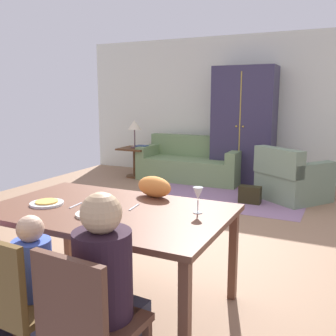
{
  "coord_description": "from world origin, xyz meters",
  "views": [
    {
      "loc": [
        1.7,
        -3.77,
        1.57
      ],
      "look_at": [
        0.06,
        -0.35,
        0.85
      ],
      "focal_mm": 40.58,
      "sensor_mm": 36.0,
      "label": 1
    }
  ],
  "objects_px": {
    "plate_near_man": "(47,203)",
    "handbag": "(250,195)",
    "dining_chair_child": "(14,300)",
    "person_woman": "(108,301)",
    "cat": "(154,187)",
    "book_lower": "(143,147)",
    "couch": "(192,164)",
    "side_table": "(135,158)",
    "dining_table": "(109,217)",
    "wine_glass": "(198,195)",
    "plate_near_child": "(94,214)",
    "book_upper": "(142,146)",
    "dining_chair_woman": "(87,322)",
    "armchair": "(291,180)",
    "armoire": "(244,125)",
    "person_child": "(39,296)",
    "table_lamp": "(134,126)"
  },
  "relations": [
    {
      "from": "armchair",
      "to": "side_table",
      "type": "distance_m",
      "value": 3.06
    },
    {
      "from": "person_woman",
      "to": "table_lamp",
      "type": "bearing_deg",
      "value": 119.08
    },
    {
      "from": "person_woman",
      "to": "book_upper",
      "type": "bearing_deg",
      "value": 117.61
    },
    {
      "from": "armchair",
      "to": "book_lower",
      "type": "bearing_deg",
      "value": 170.62
    },
    {
      "from": "person_woman",
      "to": "armoire",
      "type": "distance_m",
      "value": 5.42
    },
    {
      "from": "plate_near_man",
      "to": "handbag",
      "type": "xyz_separation_m",
      "value": [
        0.77,
        3.35,
        -0.64
      ]
    },
    {
      "from": "dining_table",
      "to": "armchair",
      "type": "distance_m",
      "value": 3.79
    },
    {
      "from": "dining_chair_woman",
      "to": "book_upper",
      "type": "bearing_deg",
      "value": 116.72
    },
    {
      "from": "plate_near_man",
      "to": "plate_near_child",
      "type": "xyz_separation_m",
      "value": [
        0.48,
        -0.06,
        0.0
      ]
    },
    {
      "from": "plate_near_child",
      "to": "handbag",
      "type": "bearing_deg",
      "value": 85.17
    },
    {
      "from": "plate_near_child",
      "to": "wine_glass",
      "type": "height_order",
      "value": "wine_glass"
    },
    {
      "from": "person_child",
      "to": "dining_chair_woman",
      "type": "height_order",
      "value": "person_child"
    },
    {
      "from": "couch",
      "to": "table_lamp",
      "type": "xyz_separation_m",
      "value": [
        -1.1,
        -0.26,
        0.71
      ]
    },
    {
      "from": "wine_glass",
      "to": "couch",
      "type": "xyz_separation_m",
      "value": [
        -1.75,
        4.21,
        -0.59
      ]
    },
    {
      "from": "plate_near_child",
      "to": "wine_glass",
      "type": "bearing_deg",
      "value": 29.78
    },
    {
      "from": "cat",
      "to": "book_lower",
      "type": "relative_size",
      "value": 1.45
    },
    {
      "from": "table_lamp",
      "to": "couch",
      "type": "bearing_deg",
      "value": 13.24
    },
    {
      "from": "dining_chair_child",
      "to": "person_child",
      "type": "relative_size",
      "value": 0.94
    },
    {
      "from": "dining_table",
      "to": "armoire",
      "type": "relative_size",
      "value": 0.83
    },
    {
      "from": "plate_near_child",
      "to": "armoire",
      "type": "height_order",
      "value": "armoire"
    },
    {
      "from": "plate_near_child",
      "to": "book_upper",
      "type": "relative_size",
      "value": 1.14
    },
    {
      "from": "plate_near_man",
      "to": "dining_chair_woman",
      "type": "bearing_deg",
      "value": -39.09
    },
    {
      "from": "dining_chair_child",
      "to": "book_upper",
      "type": "distance_m",
      "value": 5.45
    },
    {
      "from": "side_table",
      "to": "plate_near_child",
      "type": "bearing_deg",
      "value": -62.8
    },
    {
      "from": "dining_chair_child",
      "to": "person_woman",
      "type": "height_order",
      "value": "person_woman"
    },
    {
      "from": "couch",
      "to": "side_table",
      "type": "xyz_separation_m",
      "value": [
        -1.1,
        -0.26,
        0.08
      ]
    },
    {
      "from": "plate_near_child",
      "to": "dining_chair_woman",
      "type": "distance_m",
      "value": 0.9
    },
    {
      "from": "dining_table",
      "to": "person_woman",
      "type": "xyz_separation_m",
      "value": [
        0.48,
        -0.72,
        -0.18
      ]
    },
    {
      "from": "plate_near_man",
      "to": "handbag",
      "type": "height_order",
      "value": "plate_near_man"
    },
    {
      "from": "dining_chair_child",
      "to": "dining_table",
      "type": "bearing_deg",
      "value": 89.74
    },
    {
      "from": "dining_chair_woman",
      "to": "person_woman",
      "type": "height_order",
      "value": "person_woman"
    },
    {
      "from": "dining_table",
      "to": "person_child",
      "type": "xyz_separation_m",
      "value": [
        0.0,
        -0.73,
        -0.26
      ]
    },
    {
      "from": "wine_glass",
      "to": "dining_table",
      "type": "bearing_deg",
      "value": -164.04
    },
    {
      "from": "plate_near_man",
      "to": "table_lamp",
      "type": "bearing_deg",
      "value": 112.2
    },
    {
      "from": "armchair",
      "to": "book_upper",
      "type": "height_order",
      "value": "armchair"
    },
    {
      "from": "side_table",
      "to": "wine_glass",
      "type": "bearing_deg",
      "value": -54.24
    },
    {
      "from": "couch",
      "to": "plate_near_child",
      "type": "bearing_deg",
      "value": -76.27
    },
    {
      "from": "book_upper",
      "to": "cat",
      "type": "bearing_deg",
      "value": -59.18
    },
    {
      "from": "person_child",
      "to": "couch",
      "type": "bearing_deg",
      "value": 102.33
    },
    {
      "from": "table_lamp",
      "to": "book_lower",
      "type": "xyz_separation_m",
      "value": [
        0.18,
        0.03,
        -0.41
      ]
    },
    {
      "from": "dining_table",
      "to": "table_lamp",
      "type": "relative_size",
      "value": 3.24
    },
    {
      "from": "dining_chair_child",
      "to": "armchair",
      "type": "distance_m",
      "value": 4.66
    },
    {
      "from": "wine_glass",
      "to": "person_woman",
      "type": "xyz_separation_m",
      "value": [
        -0.15,
        -0.9,
        -0.38
      ]
    },
    {
      "from": "dining_chair_child",
      "to": "person_woman",
      "type": "xyz_separation_m",
      "value": [
        0.49,
        0.18,
        0.02
      ]
    },
    {
      "from": "plate_near_child",
      "to": "cat",
      "type": "distance_m",
      "value": 0.64
    },
    {
      "from": "armchair",
      "to": "plate_near_child",
      "type": "bearing_deg",
      "value": -101.78
    },
    {
      "from": "table_lamp",
      "to": "handbag",
      "type": "relative_size",
      "value": 1.69
    },
    {
      "from": "person_child",
      "to": "armoire",
      "type": "xyz_separation_m",
      "value": [
        -0.2,
        5.35,
        0.62
      ]
    },
    {
      "from": "armoire",
      "to": "book_upper",
      "type": "xyz_separation_m",
      "value": [
        -1.87,
        -0.47,
        -0.43
      ]
    },
    {
      "from": "table_lamp",
      "to": "side_table",
      "type": "bearing_deg",
      "value": -45.0
    }
  ]
}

